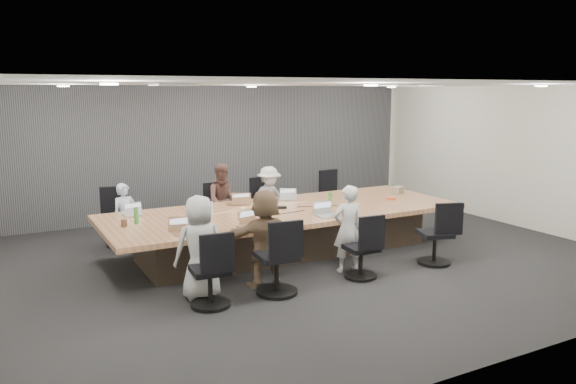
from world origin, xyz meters
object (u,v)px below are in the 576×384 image
chair_7 (435,239)px  laptop_2 (282,199)px  laptop_6 (328,216)px  person_0 (125,217)px  laptop_1 (236,203)px  person_2 (269,200)px  chair_0 (121,222)px  laptop_5 (249,226)px  snack_packet (391,199)px  bottle_green_left (136,216)px  mug_brown (124,223)px  canvas_bag (398,190)px  laptop_4 (186,233)px  stapler (318,209)px  person_5 (265,238)px  bottle_clear (211,209)px  person_1 (224,201)px  bottle_green_right (330,199)px  person_6 (348,229)px  person_4 (200,247)px  chair_4 (210,276)px  chair_5 (277,262)px  chair_2 (261,208)px  laptop_0 (132,214)px  conference_table (285,229)px  chair_1 (218,215)px  chair_6 (361,253)px  chair_3 (333,199)px

chair_7 → laptop_2: (-1.40, 2.50, 0.34)m
laptop_6 → person_0: bearing=143.9°
laptop_1 → person_2: (0.92, 0.55, -0.11)m
chair_0 → person_0: person_0 is taller
laptop_5 → snack_packet: snack_packet is taller
bottle_green_left → mug_brown: (-0.21, -0.11, -0.07)m
bottle_green_left → laptop_5: bearing=-33.9°
laptop_1 → canvas_bag: canvas_bag is taller
laptop_2 → laptop_4: size_ratio=0.90×
stapler → person_5: bearing=-128.4°
person_2 → mug_brown: (-3.02, -1.31, 0.16)m
chair_0 → canvas_bag: bearing=180.0°
bottle_clear → snack_packet: (3.37, -0.29, -0.10)m
laptop_5 → mug_brown: 1.82m
person_1 → chair_0: bearing=-179.4°
laptop_4 → canvas_bag: (4.57, 1.04, 0.06)m
chair_0 → bottle_green_right: (3.16, -1.84, 0.43)m
chair_0 → person_6: bearing=148.0°
person_4 → person_6: bearing=-176.5°
chair_4 → chair_5: bearing=5.5°
chair_2 → person_0: person_0 is taller
chair_2 → chair_7: chair_7 is taller
laptop_4 → bottle_green_right: (2.78, 0.66, 0.11)m
laptop_2 → stapler: stapler is taller
bottle_green_left → person_5: bearing=-46.8°
chair_2 → snack_packet: size_ratio=4.49×
stapler → chair_2: bearing=109.3°
laptop_4 → person_6: size_ratio=0.26×
laptop_0 → bottle_clear: bearing=139.7°
chair_2 → person_5: (-1.40, -3.05, 0.29)m
person_2 → snack_packet: 2.31m
conference_table → bottle_clear: (-1.28, 0.11, 0.45)m
laptop_4 → conference_table: bearing=33.3°
person_2 → bottle_green_right: size_ratio=5.24×
chair_1 → chair_5: 3.43m
chair_6 → laptop_0: bearing=142.0°
laptop_1 → mug_brown: (-2.09, -0.76, 0.05)m
laptop_4 → bottle_green_left: bottle_green_left is taller
conference_table → person_5: bearing=-127.4°
laptop_4 → chair_2: bearing=58.1°
chair_0 → chair_6: (2.70, -3.40, -0.06)m
person_4 → chair_6: bearing=174.9°
chair_0 → chair_3: size_ratio=1.00×
laptop_1 → laptop_2: (0.92, 0.00, 0.00)m
person_0 → laptop_5: person_0 is taller
chair_4 → person_1: size_ratio=0.57×
person_2 → laptop_6: (-0.02, -2.15, 0.11)m
chair_7 → bottle_clear: bearing=168.4°
conference_table → laptop_4: bearing=-158.0°
chair_6 → canvas_bag: bearing=45.6°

